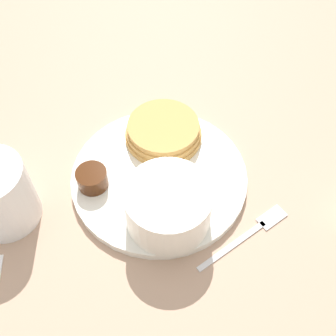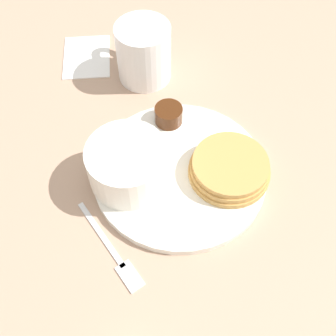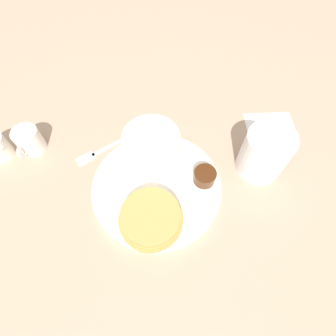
{
  "view_description": "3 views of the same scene",
  "coord_description": "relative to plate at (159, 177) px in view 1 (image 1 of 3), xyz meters",
  "views": [
    {
      "loc": [
        0.04,
        -0.33,
        0.48
      ],
      "look_at": [
        0.01,
        -0.01,
        0.04
      ],
      "focal_mm": 45.0,
      "sensor_mm": 36.0,
      "label": 1
    },
    {
      "loc": [
        0.32,
        0.01,
        0.49
      ],
      "look_at": [
        0.01,
        -0.02,
        0.03
      ],
      "focal_mm": 45.0,
      "sensor_mm": 36.0,
      "label": 2
    },
    {
      "loc": [
        -0.05,
        0.21,
        0.45
      ],
      "look_at": [
        -0.02,
        -0.02,
        0.05
      ],
      "focal_mm": 28.0,
      "sensor_mm": 36.0,
      "label": 3
    }
  ],
  "objects": [
    {
      "name": "butter_ramekin",
      "position": [
        0.01,
        -0.09,
        0.02
      ],
      "size": [
        0.04,
        0.04,
        0.04
      ],
      "color": "white",
      "rests_on": "plate"
    },
    {
      "name": "fork",
      "position": [
        0.13,
        -0.07,
        -0.0
      ],
      "size": [
        0.12,
        0.1,
        0.0
      ],
      "color": "silver",
      "rests_on": "ground_plane"
    },
    {
      "name": "bowl",
      "position": [
        0.02,
        -0.07,
        0.04
      ],
      "size": [
        0.11,
        0.11,
        0.06
      ],
      "color": "white",
      "rests_on": "plate"
    },
    {
      "name": "plate",
      "position": [
        0.0,
        0.0,
        0.0
      ],
      "size": [
        0.24,
        0.24,
        0.01
      ],
      "color": "white",
      "rests_on": "ground_plane"
    },
    {
      "name": "pancake_stack",
      "position": [
        0.0,
        0.07,
        0.02
      ],
      "size": [
        0.11,
        0.11,
        0.03
      ],
      "color": "tan",
      "rests_on": "plate"
    },
    {
      "name": "syrup_cup",
      "position": [
        -0.09,
        -0.02,
        0.02
      ],
      "size": [
        0.04,
        0.04,
        0.03
      ],
      "color": "#47230F",
      "rests_on": "plate"
    },
    {
      "name": "ground_plane",
      "position": [
        0.0,
        0.0,
        -0.01
      ],
      "size": [
        4.0,
        4.0,
        0.0
      ],
      "primitive_type": "plane",
      "color": "tan"
    }
  ]
}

